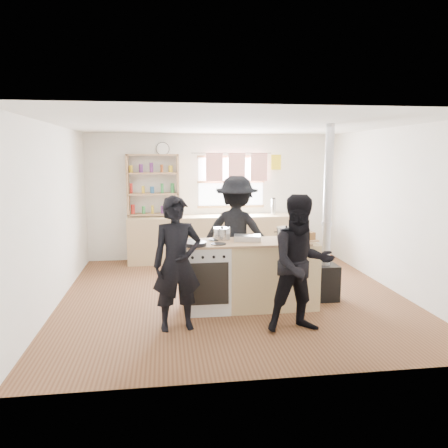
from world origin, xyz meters
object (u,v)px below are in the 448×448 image
(thermos, at_px, (273,207))
(person_near_left, at_px, (177,264))
(person_far, at_px, (237,233))
(cooking_island, at_px, (250,274))
(bread_board, at_px, (306,237))
(stockpot_stove, at_px, (222,234))
(person_near_right, at_px, (301,264))
(stockpot_counter, at_px, (286,234))
(flue_heater, at_px, (326,256))
(roast_tray, at_px, (247,238))
(skillet_greens, at_px, (194,243))

(thermos, distance_m, person_near_left, 3.95)
(person_near_left, bearing_deg, person_far, 48.89)
(cooking_island, bearing_deg, bread_board, -7.67)
(person_far, bearing_deg, thermos, -96.66)
(stockpot_stove, distance_m, person_near_right, 1.31)
(stockpot_stove, relative_size, person_far, 0.13)
(stockpot_counter, bearing_deg, person_far, 121.28)
(cooking_island, xyz_separation_m, person_near_right, (0.44, -0.87, 0.35))
(thermos, relative_size, bread_board, 1.00)
(stockpot_stove, bearing_deg, flue_heater, 1.60)
(stockpot_counter, xyz_separation_m, person_near_right, (-0.06, -0.87, -0.21))
(cooking_island, relative_size, bread_board, 6.21)
(bread_board, bearing_deg, stockpot_stove, 167.43)
(person_near_left, height_order, person_far, person_far)
(cooking_island, xyz_separation_m, flue_heater, (1.15, 0.19, 0.18))
(cooking_island, xyz_separation_m, roast_tray, (-0.03, 0.02, 0.51))
(cooking_island, distance_m, bread_board, 0.92)
(roast_tray, bearing_deg, flue_heater, 8.01)
(cooking_island, bearing_deg, person_far, 92.14)
(stockpot_counter, bearing_deg, stockpot_stove, 170.66)
(cooking_island, distance_m, person_far, 0.98)
(cooking_island, relative_size, skillet_greens, 5.79)
(stockpot_stove, distance_m, person_near_left, 1.01)
(person_near_left, relative_size, person_far, 0.91)
(thermos, xyz_separation_m, person_near_left, (-2.02, -3.38, -0.25))
(stockpot_stove, bearing_deg, bread_board, -12.57)
(person_near_right, bearing_deg, thermos, 77.57)
(thermos, relative_size, cooking_island, 0.16)
(flue_heater, bearing_deg, stockpot_counter, -163.99)
(skillet_greens, height_order, flue_heater, flue_heater)
(person_near_left, height_order, person_near_right, person_near_right)
(stockpot_stove, relative_size, bread_board, 0.74)
(cooking_island, bearing_deg, thermos, 69.74)
(bread_board, bearing_deg, stockpot_counter, 156.93)
(flue_heater, xyz_separation_m, person_far, (-1.18, 0.70, 0.24))
(bread_board, height_order, person_near_left, person_near_left)
(bread_board, bearing_deg, skillet_greens, -176.43)
(roast_tray, xyz_separation_m, bread_board, (0.78, -0.13, 0.01))
(flue_heater, bearing_deg, stockpot_stove, -178.40)
(thermos, height_order, flue_heater, flue_heater)
(person_near_left, xyz_separation_m, person_near_right, (1.44, -0.25, 0.01))
(cooking_island, height_order, stockpot_counter, stockpot_counter)
(skillet_greens, bearing_deg, person_near_left, -119.35)
(roast_tray, distance_m, bread_board, 0.79)
(cooking_island, height_order, person_near_left, person_near_left)
(flue_heater, bearing_deg, person_near_right, -123.67)
(roast_tray, height_order, person_near_right, person_near_right)
(stockpot_stove, relative_size, stockpot_counter, 0.87)
(person_far, bearing_deg, flue_heater, 171.96)
(roast_tray, height_order, stockpot_counter, stockpot_counter)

